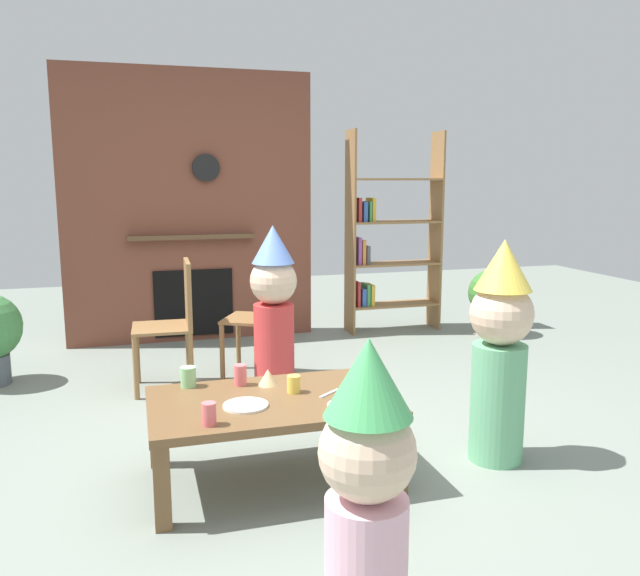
{
  "coord_description": "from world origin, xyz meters",
  "views": [
    {
      "loc": [
        -0.91,
        -3.24,
        1.45
      ],
      "look_at": [
        0.15,
        0.4,
        0.8
      ],
      "focal_mm": 35.79,
      "sensor_mm": 36.0,
      "label": 1
    }
  ],
  "objects_px": {
    "paper_cup_far_left": "(209,414)",
    "paper_plate_rear": "(351,406)",
    "child_in_pink": "(500,346)",
    "dining_chair_left": "(175,317)",
    "paper_cup_center": "(188,377)",
    "bookshelf": "(386,242)",
    "coffee_table": "(271,410)",
    "child_by_the_chairs": "(274,305)",
    "potted_plant_tall": "(492,296)",
    "paper_cup_near_left": "(294,384)",
    "dining_chair_middle": "(265,310)",
    "child_with_cone_hat": "(367,501)",
    "paper_plate_front": "(246,405)",
    "birthday_cake_slice": "(268,377)",
    "paper_cup_near_right": "(240,375)"
  },
  "relations": [
    {
      "from": "bookshelf",
      "to": "dining_chair_middle",
      "type": "distance_m",
      "value": 1.86
    },
    {
      "from": "paper_cup_far_left",
      "to": "birthday_cake_slice",
      "type": "height_order",
      "value": "paper_cup_far_left"
    },
    {
      "from": "paper_cup_near_left",
      "to": "birthday_cake_slice",
      "type": "bearing_deg",
      "value": 123.37
    },
    {
      "from": "paper_cup_center",
      "to": "paper_plate_rear",
      "type": "xyz_separation_m",
      "value": [
        0.69,
        -0.51,
        -0.05
      ]
    },
    {
      "from": "child_by_the_chairs",
      "to": "dining_chair_middle",
      "type": "relative_size",
      "value": 1.28
    },
    {
      "from": "dining_chair_middle",
      "to": "paper_cup_near_left",
      "type": "bearing_deg",
      "value": 111.39
    },
    {
      "from": "paper_cup_near_left",
      "to": "dining_chair_middle",
      "type": "bearing_deg",
      "value": 83.65
    },
    {
      "from": "paper_cup_center",
      "to": "paper_cup_far_left",
      "type": "bearing_deg",
      "value": -85.65
    },
    {
      "from": "potted_plant_tall",
      "to": "child_with_cone_hat",
      "type": "bearing_deg",
      "value": -125.8
    },
    {
      "from": "paper_plate_rear",
      "to": "child_in_pink",
      "type": "distance_m",
      "value": 0.87
    },
    {
      "from": "paper_cup_far_left",
      "to": "dining_chair_middle",
      "type": "distance_m",
      "value": 1.97
    },
    {
      "from": "bookshelf",
      "to": "child_by_the_chairs",
      "type": "relative_size",
      "value": 1.65
    },
    {
      "from": "paper_plate_front",
      "to": "birthday_cake_slice",
      "type": "relative_size",
      "value": 2.1
    },
    {
      "from": "coffee_table",
      "to": "paper_cup_near_right",
      "type": "height_order",
      "value": "paper_cup_near_right"
    },
    {
      "from": "paper_cup_center",
      "to": "child_with_cone_hat",
      "type": "xyz_separation_m",
      "value": [
        0.38,
        -1.57,
        0.08
      ]
    },
    {
      "from": "paper_cup_near_right",
      "to": "child_in_pink",
      "type": "relative_size",
      "value": 0.09
    },
    {
      "from": "paper_plate_rear",
      "to": "child_in_pink",
      "type": "bearing_deg",
      "value": 7.75
    },
    {
      "from": "paper_cup_far_left",
      "to": "potted_plant_tall",
      "type": "height_order",
      "value": "potted_plant_tall"
    },
    {
      "from": "coffee_table",
      "to": "potted_plant_tall",
      "type": "xyz_separation_m",
      "value": [
        2.6,
        2.31,
        0.01
      ]
    },
    {
      "from": "child_in_pink",
      "to": "dining_chair_left",
      "type": "height_order",
      "value": "child_in_pink"
    },
    {
      "from": "coffee_table",
      "to": "child_by_the_chairs",
      "type": "relative_size",
      "value": 1.0
    },
    {
      "from": "child_by_the_chairs",
      "to": "dining_chair_left",
      "type": "distance_m",
      "value": 0.7
    },
    {
      "from": "paper_cup_far_left",
      "to": "bookshelf",
      "type": "bearing_deg",
      "value": 56.08
    },
    {
      "from": "bookshelf",
      "to": "paper_cup_far_left",
      "type": "bearing_deg",
      "value": -123.92
    },
    {
      "from": "coffee_table",
      "to": "paper_cup_near_left",
      "type": "xyz_separation_m",
      "value": [
        0.13,
        0.06,
        0.1
      ]
    },
    {
      "from": "dining_chair_left",
      "to": "dining_chair_middle",
      "type": "distance_m",
      "value": 0.65
    },
    {
      "from": "child_by_the_chairs",
      "to": "dining_chair_middle",
      "type": "xyz_separation_m",
      "value": [
        0.01,
        0.33,
        -0.1
      ]
    },
    {
      "from": "child_by_the_chairs",
      "to": "paper_cup_far_left",
      "type": "bearing_deg",
      "value": -9.01
    },
    {
      "from": "paper_cup_near_left",
      "to": "dining_chair_left",
      "type": "distance_m",
      "value": 1.57
    },
    {
      "from": "paper_cup_far_left",
      "to": "dining_chair_middle",
      "type": "relative_size",
      "value": 0.11
    },
    {
      "from": "child_by_the_chairs",
      "to": "potted_plant_tall",
      "type": "bearing_deg",
      "value": 126.94
    },
    {
      "from": "bookshelf",
      "to": "potted_plant_tall",
      "type": "distance_m",
      "value": 1.12
    },
    {
      "from": "paper_cup_center",
      "to": "birthday_cake_slice",
      "type": "height_order",
      "value": "paper_cup_center"
    },
    {
      "from": "dining_chair_left",
      "to": "paper_cup_near_right",
      "type": "bearing_deg",
      "value": 102.16
    },
    {
      "from": "child_in_pink",
      "to": "paper_cup_near_right",
      "type": "bearing_deg",
      "value": -10.07
    },
    {
      "from": "paper_cup_center",
      "to": "birthday_cake_slice",
      "type": "bearing_deg",
      "value": -12.55
    },
    {
      "from": "paper_cup_far_left",
      "to": "paper_plate_rear",
      "type": "bearing_deg",
      "value": 3.04
    },
    {
      "from": "paper_plate_front",
      "to": "paper_plate_rear",
      "type": "height_order",
      "value": "same"
    },
    {
      "from": "child_by_the_chairs",
      "to": "dining_chair_left",
      "type": "height_order",
      "value": "child_by_the_chairs"
    },
    {
      "from": "dining_chair_left",
      "to": "dining_chair_middle",
      "type": "height_order",
      "value": "same"
    },
    {
      "from": "paper_cup_near_left",
      "to": "dining_chair_left",
      "type": "height_order",
      "value": "dining_chair_left"
    },
    {
      "from": "paper_cup_far_left",
      "to": "child_with_cone_hat",
      "type": "bearing_deg",
      "value": -71.98
    },
    {
      "from": "paper_plate_front",
      "to": "paper_plate_rear",
      "type": "bearing_deg",
      "value": -17.19
    },
    {
      "from": "bookshelf",
      "to": "dining_chair_left",
      "type": "xyz_separation_m",
      "value": [
        -2.06,
        -1.22,
        -0.35
      ]
    },
    {
      "from": "bookshelf",
      "to": "coffee_table",
      "type": "height_order",
      "value": "bookshelf"
    },
    {
      "from": "child_with_cone_hat",
      "to": "child_in_pink",
      "type": "height_order",
      "value": "child_in_pink"
    },
    {
      "from": "child_with_cone_hat",
      "to": "bookshelf",
      "type": "bearing_deg",
      "value": -23.2
    },
    {
      "from": "child_by_the_chairs",
      "to": "dining_chair_left",
      "type": "relative_size",
      "value": 1.28
    },
    {
      "from": "paper_cup_near_right",
      "to": "dining_chair_left",
      "type": "relative_size",
      "value": 0.12
    },
    {
      "from": "paper_plate_front",
      "to": "birthday_cake_slice",
      "type": "xyz_separation_m",
      "value": [
        0.16,
        0.28,
        0.04
      ]
    }
  ]
}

